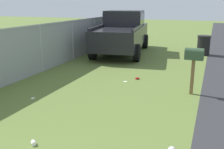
# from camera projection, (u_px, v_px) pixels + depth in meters

# --- Properties ---
(mailbox) EXTENTS (0.23, 0.50, 1.30)m
(mailbox) POSITION_uv_depth(u_px,v_px,m) (194.00, 58.00, 7.13)
(mailbox) COLOR brown
(mailbox) RESTS_ON ground
(pickup_truck) EXTENTS (5.68, 2.84, 2.09)m
(pickup_truck) POSITION_uv_depth(u_px,v_px,m) (123.00, 31.00, 13.29)
(pickup_truck) COLOR black
(pickup_truck) RESTS_ON ground
(trash_bin) EXTENTS (0.63, 0.63, 0.95)m
(trash_bin) POSITION_uv_depth(u_px,v_px,m) (204.00, 45.00, 12.82)
(trash_bin) COLOR black
(trash_bin) RESTS_ON ground
(fence_section) EXTENTS (14.06, 0.07, 1.74)m
(fence_section) POSITION_uv_depth(u_px,v_px,m) (41.00, 46.00, 9.57)
(fence_section) COLOR #9EA3A8
(fence_section) RESTS_ON ground
(litter_cup_near_hydrant) EXTENTS (0.13, 0.13, 0.08)m
(litter_cup_near_hydrant) POSITION_uv_depth(u_px,v_px,m) (34.00, 143.00, 4.74)
(litter_cup_near_hydrant) COLOR white
(litter_cup_near_hydrant) RESTS_ON ground
(litter_can_midfield_b) EXTENTS (0.13, 0.13, 0.07)m
(litter_can_midfield_b) POSITION_uv_depth(u_px,v_px,m) (137.00, 78.00, 8.80)
(litter_can_midfield_b) COLOR red
(litter_can_midfield_b) RESTS_ON ground
(litter_wrapper_midfield_a) EXTENTS (0.14, 0.11, 0.01)m
(litter_wrapper_midfield_a) POSITION_uv_depth(u_px,v_px,m) (33.00, 98.00, 7.07)
(litter_wrapper_midfield_a) COLOR silver
(litter_wrapper_midfield_a) RESTS_ON ground
(litter_wrapper_far_scatter) EXTENTS (0.15, 0.14, 0.01)m
(litter_wrapper_far_scatter) POSITION_uv_depth(u_px,v_px,m) (125.00, 81.00, 8.56)
(litter_wrapper_far_scatter) COLOR silver
(litter_wrapper_far_scatter) RESTS_ON ground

